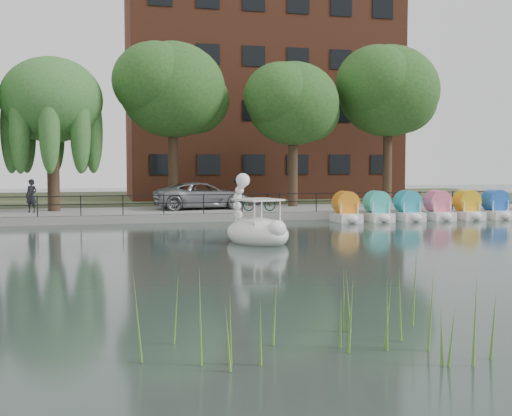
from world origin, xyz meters
name	(u,v)px	position (x,y,z in m)	size (l,w,h in m)	color
ground_plane	(271,259)	(0.00, 0.00, 0.00)	(120.00, 120.00, 0.00)	#394743
promenade	(196,213)	(0.00, 16.00, 0.20)	(40.00, 6.00, 0.40)	gray
kerb	(204,218)	(0.00, 13.05, 0.20)	(40.00, 0.25, 0.40)	gray
land_strip	(170,200)	(0.00, 30.00, 0.18)	(60.00, 22.00, 0.36)	#47512D
railing	(204,199)	(0.00, 13.25, 1.15)	(32.00, 0.05, 1.00)	black
apartment_building	(259,80)	(7.00, 29.97, 9.36)	(20.00, 10.07, 18.00)	#4C1E16
willow_mid	(52,101)	(-7.50, 17.00, 6.25)	(5.32, 5.32, 8.15)	#473323
broadleaf_center	(173,90)	(-1.00, 18.00, 7.06)	(6.00, 6.00, 9.25)	#473323
broadleaf_right	(293,104)	(6.00, 17.50, 6.39)	(5.40, 5.40, 8.32)	#473323
broadleaf_far	(388,92)	(12.50, 18.50, 7.40)	(6.30, 6.30, 9.71)	#473323
minivan	(203,194)	(0.46, 16.56, 1.26)	(6.15, 2.83, 1.71)	gray
bicycle	(259,202)	(3.18, 14.35, 0.90)	(1.72, 0.60, 1.00)	gray
pedestrian	(31,193)	(-8.53, 15.99, 1.39)	(0.71, 0.48, 1.98)	black
swan_boat	(256,227)	(0.56, 4.21, 0.56)	(2.80, 3.48, 2.56)	white
pedal_boat_row	(423,208)	(11.17, 11.32, 0.61)	(9.65, 1.70, 1.40)	white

